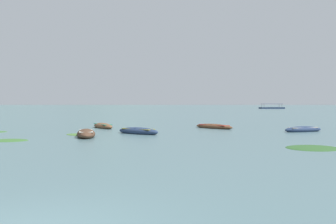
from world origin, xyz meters
TOP-DOWN VIEW (x-y plane):
  - ground_plane at (0.00, 1500.00)m, footprint 6000.00×6000.00m
  - mountain_2 at (-427.03, 1865.31)m, footprint 896.05×896.05m
  - rowboat_1 at (11.66, 22.65)m, footprint 3.44×2.11m
  - rowboat_2 at (-4.92, 26.06)m, footprint 3.00×3.88m
  - rowboat_3 at (-0.93, 20.05)m, footprint 3.58×2.87m
  - rowboat_4 at (-4.00, 17.43)m, footprint 2.10×3.73m
  - rowboat_6 at (5.00, 26.17)m, footprint 3.63×3.76m
  - ferry_0 at (42.45, 162.47)m, footprint 11.35×5.60m
  - weed_patch_0 at (-4.90, 18.95)m, footprint 2.82×2.69m
  - weed_patch_2 at (-7.91, 14.86)m, footprint 2.34×1.85m
  - weed_patch_5 at (8.72, 12.12)m, footprint 3.69×3.67m

SIDE VIEW (x-z plane):
  - ground_plane at x=0.00m, z-range 0.00..0.00m
  - weed_patch_0 at x=-4.90m, z-range -0.07..0.07m
  - weed_patch_2 at x=-7.91m, z-range -0.07..0.07m
  - weed_patch_5 at x=8.72m, z-range -0.07..0.07m
  - rowboat_6 at x=5.00m, z-range -0.09..0.41m
  - rowboat_1 at x=11.66m, z-range -0.10..0.43m
  - rowboat_2 at x=-4.92m, z-range -0.11..0.47m
  - rowboat_3 at x=-0.93m, z-range -0.11..0.48m
  - rowboat_4 at x=-4.00m, z-range -0.12..0.53m
  - ferry_0 at x=42.45m, z-range -0.82..1.71m
  - mountain_2 at x=-427.03m, z-range 0.00..304.55m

